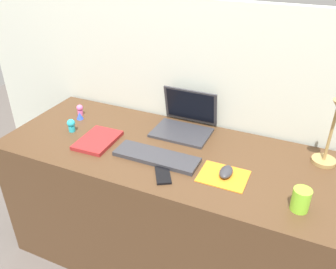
{
  "coord_description": "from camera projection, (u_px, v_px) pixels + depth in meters",
  "views": [
    {
      "loc": [
        0.6,
        -1.32,
        1.67
      ],
      "look_at": [
        0.0,
        0.0,
        0.83
      ],
      "focal_mm": 37.32,
      "sensor_mm": 36.0,
      "label": 1
    }
  ],
  "objects": [
    {
      "name": "mousepad",
      "position": [
        223.0,
        176.0,
        1.53
      ],
      "size": [
        0.21,
        0.17,
        0.0
      ],
      "primitive_type": "cube",
      "color": "orange",
      "rests_on": "desk"
    },
    {
      "name": "mouse",
      "position": [
        226.0,
        172.0,
        1.53
      ],
      "size": [
        0.06,
        0.1,
        0.03
      ],
      "primitive_type": "ellipsoid",
      "color": "#333338",
      "rests_on": "mousepad"
    },
    {
      "name": "notebook_pad",
      "position": [
        98.0,
        140.0,
        1.78
      ],
      "size": [
        0.18,
        0.25,
        0.02
      ],
      "primitive_type": "cube",
      "rotation": [
        0.0,
        0.0,
        0.04
      ],
      "color": "maroon",
      "rests_on": "desk"
    },
    {
      "name": "desk",
      "position": [
        168.0,
        207.0,
        1.91
      ],
      "size": [
        1.69,
        0.67,
        0.74
      ],
      "primitive_type": "cube",
      "color": "#4C331E",
      "rests_on": "ground_plane"
    },
    {
      "name": "keyboard",
      "position": [
        156.0,
        157.0,
        1.65
      ],
      "size": [
        0.41,
        0.13,
        0.02
      ],
      "primitive_type": "cube",
      "color": "#333338",
      "rests_on": "desk"
    },
    {
      "name": "cell_phone",
      "position": [
        163.0,
        175.0,
        1.54
      ],
      "size": [
        0.12,
        0.14,
        0.01
      ],
      "primitive_type": "cube",
      "rotation": [
        0.0,
        0.0,
        0.53
      ],
      "color": "black",
      "rests_on": "desk"
    },
    {
      "name": "back_wall",
      "position": [
        194.0,
        125.0,
        2.03
      ],
      "size": [
        2.89,
        0.05,
        1.4
      ],
      "primitive_type": "cube",
      "color": "beige",
      "rests_on": "ground_plane"
    },
    {
      "name": "laptop",
      "position": [
        186.0,
        121.0,
        1.88
      ],
      "size": [
        0.3,
        0.25,
        0.21
      ],
      "color": "#333338",
      "rests_on": "desk"
    },
    {
      "name": "toy_figurine_pink",
      "position": [
        80.0,
        109.0,
        2.04
      ],
      "size": [
        0.04,
        0.04,
        0.06
      ],
      "color": "pink",
      "rests_on": "desk"
    },
    {
      "name": "toy_figurine_blue",
      "position": [
        80.0,
        116.0,
        2.0
      ],
      "size": [
        0.04,
        0.04,
        0.04
      ],
      "primitive_type": "cone",
      "color": "blue",
      "rests_on": "desk"
    },
    {
      "name": "ground_plane",
      "position": [
        168.0,
        254.0,
        2.09
      ],
      "size": [
        6.0,
        6.0,
        0.0
      ],
      "primitive_type": "plane",
      "color": "#59514C"
    },
    {
      "name": "coffee_mug",
      "position": [
        301.0,
        200.0,
        1.33
      ],
      "size": [
        0.07,
        0.07,
        0.09
      ],
      "primitive_type": "cylinder",
      "color": "#8CDB33",
      "rests_on": "desk"
    },
    {
      "name": "desk_lamp",
      "position": [
        331.0,
        135.0,
        1.52
      ],
      "size": [
        0.11,
        0.15,
        0.35
      ],
      "color": "#A5844C",
      "rests_on": "desk"
    },
    {
      "name": "toy_figurine_cyan",
      "position": [
        71.0,
        125.0,
        1.87
      ],
      "size": [
        0.04,
        0.04,
        0.07
      ],
      "color": "#28B7CC",
      "rests_on": "desk"
    }
  ]
}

